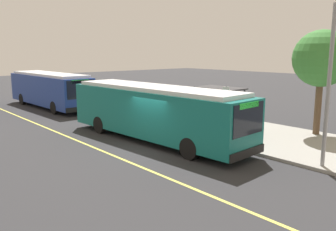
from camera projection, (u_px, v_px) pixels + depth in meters
ground_plane at (153, 148)px, 17.45m from camera, size 120.00×120.00×0.00m
sidewalk_curb at (230, 129)px, 21.30m from camera, size 44.00×6.40×0.15m
lane_stripe_center at (115, 156)px, 16.04m from camera, size 36.00×0.14×0.01m
transit_bus_main at (154, 111)px, 18.63m from camera, size 11.88×3.24×2.95m
transit_bus_second at (50, 89)px, 29.71m from camera, size 10.97×2.87×2.95m
bus_shelter at (219, 99)px, 21.25m from camera, size 2.90×1.60×2.48m
waiting_bench at (221, 120)px, 21.17m from camera, size 1.60×0.48×0.95m
route_sign_post at (226, 105)px, 18.43m from camera, size 0.44×0.08×2.80m
pedestrian_commuter at (219, 114)px, 20.40m from camera, size 0.24×0.40×1.69m
street_tree_near_shelter at (322, 59)px, 19.02m from camera, size 3.11×3.11×5.77m
utility_pole at (329, 88)px, 13.67m from camera, size 0.16×0.16×6.40m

